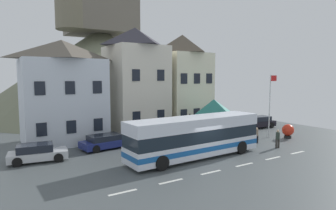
% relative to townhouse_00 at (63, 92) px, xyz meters
% --- Properties ---
extents(ground_plane, '(40.00, 60.00, 0.07)m').
position_rel_townhouse_00_xyz_m(ground_plane, '(7.45, -11.66, -4.70)').
color(ground_plane, '#495052').
extents(townhouse_00, '(6.97, 5.39, 9.34)m').
position_rel_townhouse_00_xyz_m(townhouse_00, '(0.00, 0.00, 0.00)').
color(townhouse_00, silver).
rests_on(townhouse_00, ground_plane).
extents(townhouse_01, '(5.41, 5.85, 11.11)m').
position_rel_townhouse_00_xyz_m(townhouse_01, '(7.43, 0.23, 0.88)').
color(townhouse_01, silver).
rests_on(townhouse_01, ground_plane).
extents(townhouse_02, '(5.10, 5.60, 10.81)m').
position_rel_townhouse_00_xyz_m(townhouse_02, '(13.29, 0.10, 0.73)').
color(townhouse_02, '#EBE6C4').
rests_on(townhouse_02, ground_plane).
extents(hilltop_castle, '(40.73, 40.73, 23.17)m').
position_rel_townhouse_00_xyz_m(hilltop_castle, '(10.78, 21.07, 2.95)').
color(hilltop_castle, '#6B6E56').
rests_on(hilltop_castle, ground_plane).
extents(transit_bus, '(11.05, 2.87, 3.06)m').
position_rel_townhouse_00_xyz_m(transit_bus, '(7.17, -10.50, -3.12)').
color(transit_bus, white).
rests_on(transit_bus, ground_plane).
extents(bus_shelter, '(3.60, 3.60, 3.88)m').
position_rel_townhouse_00_xyz_m(bus_shelter, '(12.55, -6.32, -1.54)').
color(bus_shelter, '#473D33').
rests_on(bus_shelter, ground_plane).
extents(parked_car_00, '(4.13, 2.28, 1.27)m').
position_rel_townhouse_00_xyz_m(parked_car_00, '(-3.04, -5.33, -4.04)').
color(parked_car_00, silver).
rests_on(parked_car_00, ground_plane).
extents(parked_car_01, '(4.54, 2.45, 1.18)m').
position_rel_townhouse_00_xyz_m(parked_car_01, '(2.46, -4.30, -4.07)').
color(parked_car_01, navy).
rests_on(parked_car_01, ground_plane).
extents(parked_car_02, '(4.19, 2.23, 1.27)m').
position_rel_townhouse_00_xyz_m(parked_car_02, '(13.69, -4.27, -4.04)').
color(parked_car_02, slate).
rests_on(parked_car_02, ground_plane).
extents(parked_car_03, '(4.41, 2.25, 1.35)m').
position_rel_townhouse_00_xyz_m(parked_car_03, '(21.28, -4.28, -4.01)').
color(parked_car_03, black).
rests_on(parked_car_03, ground_plane).
extents(pedestrian_00, '(0.36, 0.29, 1.45)m').
position_rel_townhouse_00_xyz_m(pedestrian_00, '(14.72, -9.76, -3.92)').
color(pedestrian_00, black).
rests_on(pedestrian_00, ground_plane).
extents(pedestrian_01, '(0.29, 0.33, 1.64)m').
position_rel_townhouse_00_xyz_m(pedestrian_01, '(12.68, -8.71, -3.78)').
color(pedestrian_01, '#38332D').
rests_on(pedestrian_01, ground_plane).
extents(pedestrian_02, '(0.35, 0.33, 1.57)m').
position_rel_townhouse_00_xyz_m(pedestrian_02, '(14.87, -11.88, -3.83)').
color(pedestrian_02, '#38332D').
rests_on(pedestrian_02, ground_plane).
extents(public_bench, '(1.40, 0.48, 0.87)m').
position_rel_townhouse_00_xyz_m(public_bench, '(14.08, -4.74, -4.20)').
color(public_bench, brown).
rests_on(public_bench, ground_plane).
extents(flagpole, '(0.95, 0.10, 6.24)m').
position_rel_townhouse_00_xyz_m(flagpole, '(17.94, -8.57, -1.01)').
color(flagpole, silver).
rests_on(flagpole, ground_plane).
extents(harbour_buoy, '(1.14, 1.14, 1.39)m').
position_rel_townhouse_00_xyz_m(harbour_buoy, '(19.04, -9.91, -3.90)').
color(harbour_buoy, black).
rests_on(harbour_buoy, ground_plane).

